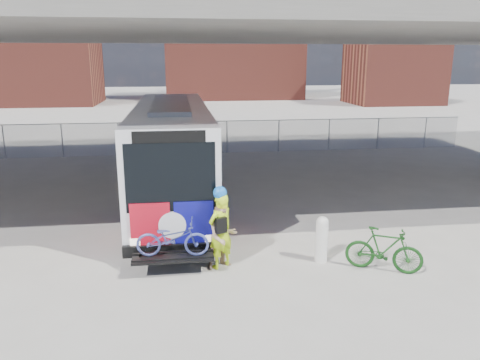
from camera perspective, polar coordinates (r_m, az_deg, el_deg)
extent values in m
plane|color=#9E9991|center=(15.19, -0.45, -5.46)|extent=(160.00, 160.00, 0.00)
cube|color=silver|center=(17.68, -8.26, 3.81)|extent=(2.55, 12.00, 3.20)
cube|color=black|center=(18.06, -8.32, 6.09)|extent=(2.61, 11.00, 1.28)
cube|color=black|center=(11.78, -8.47, 0.34)|extent=(2.24, 0.12, 1.76)
cube|color=black|center=(11.57, -8.65, 5.26)|extent=(1.78, 0.12, 0.30)
cube|color=black|center=(12.28, -8.14, -8.33)|extent=(2.55, 0.20, 0.30)
cube|color=#B70E1F|center=(12.09, -10.87, -5.51)|extent=(1.00, 0.08, 1.20)
cube|color=navy|center=(12.07, -5.63, -5.34)|extent=(1.00, 0.08, 1.20)
cylinder|color=silver|center=(12.05, -8.25, -5.47)|extent=(0.70, 0.06, 0.70)
cube|color=gray|center=(17.45, -8.46, 9.20)|extent=(1.28, 7.20, 0.14)
cube|color=black|center=(11.82, -8.15, -9.27)|extent=(2.00, 0.70, 0.06)
cylinder|color=black|center=(13.86, -12.93, -5.63)|extent=(0.30, 1.00, 1.00)
cylinder|color=black|center=(13.83, -3.32, -5.32)|extent=(0.30, 1.00, 1.00)
cylinder|color=black|center=(22.12, -11.06, 2.00)|extent=(0.30, 1.00, 1.00)
cylinder|color=black|center=(22.10, -5.07, 2.21)|extent=(0.30, 1.00, 1.00)
cube|color=#B70E1F|center=(14.20, -13.51, -1.78)|extent=(0.06, 2.60, 1.70)
cube|color=navy|center=(15.74, -12.96, -0.16)|extent=(0.06, 1.40, 1.70)
cube|color=#B70E1F|center=(14.16, -2.95, -1.43)|extent=(0.06, 2.60, 1.70)
cube|color=navy|center=(15.70, -3.45, 0.15)|extent=(0.06, 1.40, 1.70)
imported|color=#47529C|center=(11.63, -8.24, -7.03)|extent=(1.83, 0.80, 0.93)
cube|color=#605E59|center=(18.32, -2.17, 19.40)|extent=(40.00, 16.00, 1.50)
cylinder|color=gray|center=(27.22, -20.84, 4.50)|extent=(0.06, 0.06, 1.80)
cylinder|color=gray|center=(26.60, -12.40, 4.89)|extent=(0.06, 0.06, 1.80)
cylinder|color=gray|center=(26.57, -3.75, 5.19)|extent=(0.06, 0.06, 1.80)
cylinder|color=gray|center=(27.13, 4.75, 5.37)|extent=(0.06, 0.06, 1.80)
cylinder|color=gray|center=(28.26, 12.73, 5.43)|extent=(0.06, 0.06, 1.80)
cylinder|color=gray|center=(29.88, 19.97, 5.39)|extent=(0.06, 0.06, 1.80)
plane|color=gray|center=(26.57, -3.75, 5.19)|extent=(30.00, 0.00, 30.00)
cube|color=gray|center=(26.44, -3.78, 7.16)|extent=(30.00, 0.05, 0.04)
cube|color=brown|center=(61.34, -23.68, 13.15)|extent=(14.00, 10.00, 10.00)
cube|color=brown|center=(66.62, -1.02, 15.20)|extent=(18.00, 12.00, 12.00)
cube|color=brown|center=(60.00, 18.21, 12.67)|extent=(10.00, 8.00, 8.00)
cylinder|color=brown|center=(71.32, 5.47, 20.33)|extent=(2.20, 2.20, 25.00)
cylinder|color=silver|center=(12.56, 9.90, -7.44)|extent=(0.32, 0.32, 1.08)
sphere|color=silver|center=(12.37, 10.01, -5.12)|extent=(0.32, 0.32, 0.32)
imported|color=#D0FF1A|center=(11.89, -2.41, -6.21)|extent=(0.86, 0.80, 1.96)
sphere|color=blue|center=(11.57, -2.46, -1.57)|extent=(0.34, 0.34, 0.34)
imported|color=tan|center=(11.95, -2.16, -6.90)|extent=(0.98, 0.88, 1.65)
sphere|color=#E3FF1A|center=(11.67, -2.20, -3.02)|extent=(0.29, 0.29, 0.29)
cube|color=black|center=(11.64, -2.36, -5.51)|extent=(0.32, 0.25, 0.40)
imported|color=#164616|center=(12.35, 17.14, -8.11)|extent=(1.93, 1.34, 1.14)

